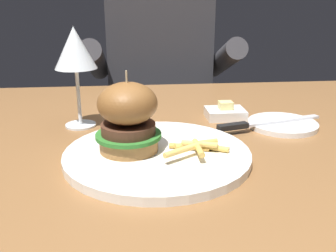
% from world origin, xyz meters
% --- Properties ---
extents(dining_table, '(1.13, 0.81, 0.74)m').
position_xyz_m(dining_table, '(0.00, 0.00, 0.64)').
color(dining_table, brown).
rests_on(dining_table, ground).
extents(main_plate, '(0.29, 0.29, 0.01)m').
position_xyz_m(main_plate, '(-0.04, -0.13, 0.75)').
color(main_plate, white).
rests_on(main_plate, dining_table).
extents(burger_sandwich, '(0.10, 0.10, 0.13)m').
position_xyz_m(burger_sandwich, '(-0.08, -0.12, 0.81)').
color(burger_sandwich, '#9E6B38').
rests_on(burger_sandwich, main_plate).
extents(fries_pile, '(0.10, 0.08, 0.02)m').
position_xyz_m(fries_pile, '(0.02, -0.14, 0.76)').
color(fries_pile, gold).
rests_on(fries_pile, main_plate).
extents(wine_glass, '(0.08, 0.08, 0.19)m').
position_xyz_m(wine_glass, '(-0.18, 0.04, 0.89)').
color(wine_glass, silver).
rests_on(wine_glass, dining_table).
extents(bread_plate, '(0.14, 0.14, 0.01)m').
position_xyz_m(bread_plate, '(0.22, -0.00, 0.74)').
color(bread_plate, white).
rests_on(bread_plate, dining_table).
extents(table_knife, '(0.22, 0.07, 0.01)m').
position_xyz_m(table_knife, '(0.17, -0.02, 0.75)').
color(table_knife, silver).
rests_on(table_knife, bread_plate).
extents(butter_dish, '(0.08, 0.06, 0.04)m').
position_xyz_m(butter_dish, '(0.12, 0.07, 0.75)').
color(butter_dish, white).
rests_on(butter_dish, dining_table).
extents(diner_person, '(0.51, 0.36, 1.18)m').
position_xyz_m(diner_person, '(0.03, 0.68, 0.56)').
color(diner_person, '#282833').
rests_on(diner_person, ground).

